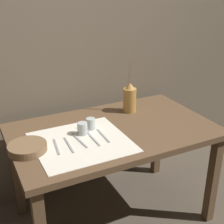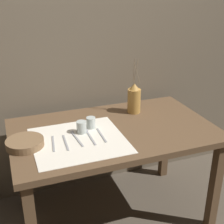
# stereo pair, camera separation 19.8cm
# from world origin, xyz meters

# --- Properties ---
(ground_plane) EXTENTS (12.00, 12.00, 0.00)m
(ground_plane) POSITION_xyz_m (0.00, 0.00, 0.00)
(ground_plane) COLOR brown
(stone_wall_back) EXTENTS (7.00, 0.06, 2.40)m
(stone_wall_back) POSITION_xyz_m (0.00, 0.51, 1.20)
(stone_wall_back) COLOR #6B5E4C
(stone_wall_back) RESTS_ON ground_plane
(wooden_table) EXTENTS (1.32, 0.80, 0.72)m
(wooden_table) POSITION_xyz_m (0.00, 0.00, 0.63)
(wooden_table) COLOR brown
(wooden_table) RESTS_ON ground_plane
(linen_cloth) EXTENTS (0.55, 0.53, 0.00)m
(linen_cloth) POSITION_xyz_m (-0.25, -0.08, 0.72)
(linen_cloth) COLOR silver
(linen_cloth) RESTS_ON wooden_table
(pitcher_with_flowers) EXTENTS (0.09, 0.09, 0.40)m
(pitcher_with_flowers) POSITION_xyz_m (0.24, 0.20, 0.82)
(pitcher_with_flowers) COLOR #B7843D
(pitcher_with_flowers) RESTS_ON wooden_table
(wooden_bowl) EXTENTS (0.22, 0.22, 0.04)m
(wooden_bowl) POSITION_xyz_m (-0.56, -0.04, 0.74)
(wooden_bowl) COLOR brown
(wooden_bowl) RESTS_ON wooden_table
(glass_tumbler_near) EXTENTS (0.06, 0.06, 0.08)m
(glass_tumbler_near) POSITION_xyz_m (-0.21, 0.01, 0.76)
(glass_tumbler_near) COLOR #B7C1BC
(glass_tumbler_near) RESTS_ON wooden_table
(glass_tumbler_far) EXTENTS (0.06, 0.06, 0.07)m
(glass_tumbler_far) POSITION_xyz_m (-0.13, 0.06, 0.76)
(glass_tumbler_far) COLOR #B7C1BC
(glass_tumbler_far) RESTS_ON wooden_table
(fork_outer) EXTENTS (0.04, 0.19, 0.00)m
(fork_outer) POSITION_xyz_m (-0.41, -0.07, 0.72)
(fork_outer) COLOR #939399
(fork_outer) RESTS_ON wooden_table
(fork_inner) EXTENTS (0.02, 0.19, 0.00)m
(fork_inner) POSITION_xyz_m (-0.33, -0.08, 0.72)
(fork_inner) COLOR #939399
(fork_inner) RESTS_ON wooden_table
(spoon_inner) EXTENTS (0.04, 0.20, 0.02)m
(spoon_inner) POSITION_xyz_m (-0.26, -0.01, 0.72)
(spoon_inner) COLOR #939399
(spoon_inner) RESTS_ON wooden_table
(spoon_outer) EXTENTS (0.02, 0.20, 0.02)m
(spoon_outer) POSITION_xyz_m (-0.18, -0.02, 0.72)
(spoon_outer) COLOR #939399
(spoon_outer) RESTS_ON wooden_table
(knife_center) EXTENTS (0.02, 0.19, 0.00)m
(knife_center) POSITION_xyz_m (-0.10, -0.07, 0.72)
(knife_center) COLOR #939399
(knife_center) RESTS_ON wooden_table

